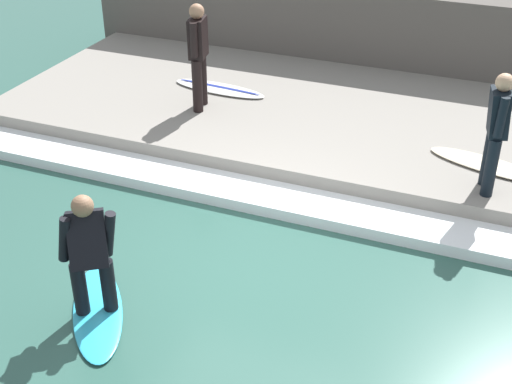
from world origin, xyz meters
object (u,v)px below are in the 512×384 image
(surfboard_riding, at_px, (98,312))
(surfboard_waiting_near, at_px, (489,165))
(surfer_waiting_far, at_px, (198,51))
(surfer_riding, at_px, (89,250))
(surfer_waiting_near, at_px, (496,127))
(surfboard_waiting_far, at_px, (219,88))

(surfboard_riding, relative_size, surfboard_waiting_near, 0.93)
(surfboard_waiting_near, relative_size, surfer_waiting_far, 1.06)
(surfer_riding, distance_m, surfboard_waiting_near, 5.73)
(surfboard_waiting_near, xyz_separation_m, surfer_waiting_far, (0.35, 4.66, 0.94))
(surfer_waiting_near, distance_m, surfer_waiting_far, 4.79)
(surfboard_riding, relative_size, surfer_waiting_far, 0.98)
(surfer_waiting_near, xyz_separation_m, surfer_waiting_far, (1.01, 4.68, 0.06))
(surfer_waiting_far, bearing_deg, surfboard_waiting_far, 1.53)
(surfer_waiting_near, distance_m, surfboard_waiting_far, 5.11)
(surfer_waiting_near, relative_size, surfer_waiting_far, 0.94)
(surfboard_riding, height_order, surfboard_waiting_near, surfboard_waiting_near)
(surfer_waiting_far, bearing_deg, surfboard_riding, -167.72)
(surfboard_riding, height_order, surfer_waiting_far, surfer_waiting_far)
(surfboard_waiting_near, distance_m, surfboard_waiting_far, 4.82)
(surfer_waiting_near, bearing_deg, surfboard_waiting_near, 1.60)
(surfer_waiting_near, bearing_deg, surfer_waiting_far, 77.81)
(surfboard_riding, bearing_deg, surfer_riding, 0.00)
(surfboard_riding, distance_m, surfer_waiting_far, 5.04)
(surfer_riding, relative_size, surfer_waiting_near, 0.89)
(surfboard_riding, distance_m, surfer_waiting_near, 5.37)
(surfer_riding, xyz_separation_m, surfboard_waiting_far, (5.55, 1.06, -0.47))
(surfboard_waiting_near, height_order, surfer_waiting_far, surfer_waiting_far)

